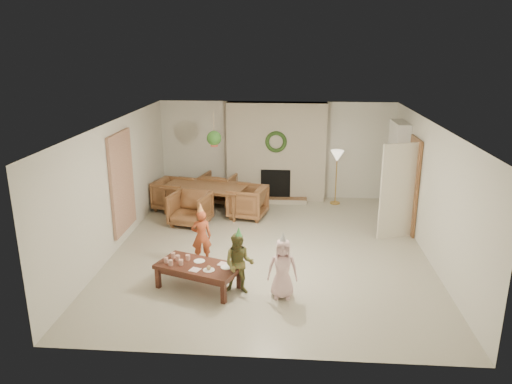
# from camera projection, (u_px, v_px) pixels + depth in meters

# --- Properties ---
(floor) EXTENTS (7.00, 7.00, 0.00)m
(floor) POSITION_uv_depth(u_px,v_px,m) (270.00, 249.00, 9.66)
(floor) COLOR #B7B29E
(floor) RESTS_ON ground
(ceiling) EXTENTS (7.00, 7.00, 0.00)m
(ceiling) POSITION_uv_depth(u_px,v_px,m) (271.00, 123.00, 8.93)
(ceiling) COLOR white
(ceiling) RESTS_ON wall_back
(wall_back) EXTENTS (7.00, 0.00, 7.00)m
(wall_back) POSITION_uv_depth(u_px,v_px,m) (276.00, 150.00, 12.64)
(wall_back) COLOR silver
(wall_back) RESTS_ON floor
(wall_front) EXTENTS (7.00, 0.00, 7.00)m
(wall_front) POSITION_uv_depth(u_px,v_px,m) (257.00, 270.00, 5.96)
(wall_front) COLOR silver
(wall_front) RESTS_ON floor
(wall_left) EXTENTS (0.00, 7.00, 7.00)m
(wall_left) POSITION_uv_depth(u_px,v_px,m) (117.00, 185.00, 9.51)
(wall_left) COLOR silver
(wall_left) RESTS_ON floor
(wall_right) EXTENTS (0.00, 7.00, 7.00)m
(wall_right) POSITION_uv_depth(u_px,v_px,m) (431.00, 192.00, 9.08)
(wall_right) COLOR silver
(wall_right) RESTS_ON floor
(fireplace_mass) EXTENTS (2.50, 0.40, 2.50)m
(fireplace_mass) POSITION_uv_depth(u_px,v_px,m) (276.00, 152.00, 12.45)
(fireplace_mass) COLOR #4D1D14
(fireplace_mass) RESTS_ON floor
(fireplace_hearth) EXTENTS (1.60, 0.30, 0.12)m
(fireplace_hearth) POSITION_uv_depth(u_px,v_px,m) (275.00, 200.00, 12.46)
(fireplace_hearth) COLOR brown
(fireplace_hearth) RESTS_ON floor
(fireplace_firebox) EXTENTS (0.75, 0.12, 0.75)m
(fireplace_firebox) POSITION_uv_depth(u_px,v_px,m) (276.00, 184.00, 12.51)
(fireplace_firebox) COLOR black
(fireplace_firebox) RESTS_ON floor
(fireplace_wreath) EXTENTS (0.54, 0.10, 0.54)m
(fireplace_wreath) POSITION_uv_depth(u_px,v_px,m) (276.00, 142.00, 12.14)
(fireplace_wreath) COLOR #203E17
(fireplace_wreath) RESTS_ON fireplace_mass
(floor_lamp_base) EXTENTS (0.26, 0.26, 0.03)m
(floor_lamp_base) POSITION_uv_depth(u_px,v_px,m) (335.00, 203.00, 12.41)
(floor_lamp_base) COLOR gold
(floor_lamp_base) RESTS_ON floor
(floor_lamp_post) EXTENTS (0.03, 0.03, 1.23)m
(floor_lamp_post) POSITION_uv_depth(u_px,v_px,m) (336.00, 179.00, 12.23)
(floor_lamp_post) COLOR gold
(floor_lamp_post) RESTS_ON floor
(floor_lamp_shade) EXTENTS (0.33, 0.33, 0.27)m
(floor_lamp_shade) POSITION_uv_depth(u_px,v_px,m) (337.00, 156.00, 12.06)
(floor_lamp_shade) COLOR beige
(floor_lamp_shade) RESTS_ON floor_lamp_post
(bookshelf_carcass) EXTENTS (0.30, 1.00, 2.20)m
(bookshelf_carcass) POSITION_uv_depth(u_px,v_px,m) (397.00, 169.00, 11.33)
(bookshelf_carcass) COLOR white
(bookshelf_carcass) RESTS_ON floor
(bookshelf_shelf_a) EXTENTS (0.30, 0.92, 0.03)m
(bookshelf_shelf_a) POSITION_uv_depth(u_px,v_px,m) (394.00, 196.00, 11.52)
(bookshelf_shelf_a) COLOR white
(bookshelf_shelf_a) RESTS_ON bookshelf_carcass
(bookshelf_shelf_b) EXTENTS (0.30, 0.92, 0.03)m
(bookshelf_shelf_b) POSITION_uv_depth(u_px,v_px,m) (395.00, 179.00, 11.41)
(bookshelf_shelf_b) COLOR white
(bookshelf_shelf_b) RESTS_ON bookshelf_carcass
(bookshelf_shelf_c) EXTENTS (0.30, 0.92, 0.03)m
(bookshelf_shelf_c) POSITION_uv_depth(u_px,v_px,m) (396.00, 163.00, 11.29)
(bookshelf_shelf_c) COLOR white
(bookshelf_shelf_c) RESTS_ON bookshelf_carcass
(bookshelf_shelf_d) EXTENTS (0.30, 0.92, 0.03)m
(bookshelf_shelf_d) POSITION_uv_depth(u_px,v_px,m) (398.00, 146.00, 11.17)
(bookshelf_shelf_d) COLOR white
(bookshelf_shelf_d) RESTS_ON bookshelf_carcass
(books_row_lower) EXTENTS (0.20, 0.40, 0.24)m
(books_row_lower) POSITION_uv_depth(u_px,v_px,m) (394.00, 192.00, 11.34)
(books_row_lower) COLOR #B93C22
(books_row_lower) RESTS_ON bookshelf_shelf_a
(books_row_mid) EXTENTS (0.20, 0.44, 0.24)m
(books_row_mid) POSITION_uv_depth(u_px,v_px,m) (394.00, 173.00, 11.41)
(books_row_mid) COLOR navy
(books_row_mid) RESTS_ON bookshelf_shelf_b
(books_row_upper) EXTENTS (0.20, 0.36, 0.22)m
(books_row_upper) POSITION_uv_depth(u_px,v_px,m) (397.00, 158.00, 11.16)
(books_row_upper) COLOR #C18029
(books_row_upper) RESTS_ON bookshelf_shelf_c
(door_frame) EXTENTS (0.05, 0.86, 2.04)m
(door_frame) POSITION_uv_depth(u_px,v_px,m) (413.00, 186.00, 10.30)
(door_frame) COLOR brown
(door_frame) RESTS_ON floor
(door_leaf) EXTENTS (0.77, 0.32, 2.00)m
(door_leaf) POSITION_uv_depth(u_px,v_px,m) (398.00, 191.00, 9.97)
(door_leaf) COLOR beige
(door_leaf) RESTS_ON floor
(curtain_panel) EXTENTS (0.06, 1.20, 2.00)m
(curtain_panel) POSITION_uv_depth(u_px,v_px,m) (122.00, 182.00, 9.70)
(curtain_panel) COLOR tan
(curtain_panel) RESTS_ON wall_left
(dining_table) EXTENTS (2.12, 1.49, 0.68)m
(dining_table) POSITION_uv_depth(u_px,v_px,m) (205.00, 199.00, 11.64)
(dining_table) COLOR brown
(dining_table) RESTS_ON floor
(dining_chair_near) EXTENTS (0.97, 0.99, 0.75)m
(dining_chair_near) POSITION_uv_depth(u_px,v_px,m) (190.00, 209.00, 10.85)
(dining_chair_near) COLOR brown
(dining_chair_near) RESTS_ON floor
(dining_chair_far) EXTENTS (0.97, 0.99, 0.75)m
(dining_chair_far) POSITION_uv_depth(u_px,v_px,m) (219.00, 188.00, 12.40)
(dining_chair_far) COLOR brown
(dining_chair_far) RESTS_ON floor
(dining_chair_left) EXTENTS (0.99, 0.97, 0.75)m
(dining_chair_left) POSITION_uv_depth(u_px,v_px,m) (173.00, 195.00, 11.87)
(dining_chair_left) COLOR brown
(dining_chair_left) RESTS_ON floor
(dining_chair_right) EXTENTS (0.99, 0.97, 0.75)m
(dining_chair_right) POSITION_uv_depth(u_px,v_px,m) (248.00, 202.00, 11.32)
(dining_chair_right) COLOR brown
(dining_chair_right) RESTS_ON floor
(hanging_plant_cord) EXTENTS (0.01, 0.01, 0.70)m
(hanging_plant_cord) POSITION_uv_depth(u_px,v_px,m) (214.00, 128.00, 10.56)
(hanging_plant_cord) COLOR tan
(hanging_plant_cord) RESTS_ON ceiling
(hanging_plant_pot) EXTENTS (0.16, 0.16, 0.12)m
(hanging_plant_pot) POSITION_uv_depth(u_px,v_px,m) (214.00, 144.00, 10.66)
(hanging_plant_pot) COLOR #AF4838
(hanging_plant_pot) RESTS_ON hanging_plant_cord
(hanging_plant_foliage) EXTENTS (0.32, 0.32, 0.32)m
(hanging_plant_foliage) POSITION_uv_depth(u_px,v_px,m) (214.00, 138.00, 10.63)
(hanging_plant_foliage) COLOR #224F1A
(hanging_plant_foliage) RESTS_ON hanging_plant_pot
(coffee_table_top) EXTENTS (1.51, 1.11, 0.06)m
(coffee_table_top) POSITION_uv_depth(u_px,v_px,m) (198.00, 266.00, 8.02)
(coffee_table_top) COLOR #4B2419
(coffee_table_top) RESTS_ON floor
(coffee_table_apron) EXTENTS (1.37, 0.97, 0.08)m
(coffee_table_apron) POSITION_uv_depth(u_px,v_px,m) (198.00, 270.00, 8.04)
(coffee_table_apron) COLOR #4B2419
(coffee_table_apron) RESTS_ON floor
(coffee_leg_fl) EXTENTS (0.09, 0.09, 0.35)m
(coffee_leg_fl) POSITION_uv_depth(u_px,v_px,m) (158.00, 278.00, 8.08)
(coffee_leg_fl) COLOR #4B2419
(coffee_leg_fl) RESTS_ON floor
(coffee_leg_fr) EXTENTS (0.09, 0.09, 0.35)m
(coffee_leg_fr) POSITION_uv_depth(u_px,v_px,m) (223.00, 293.00, 7.59)
(coffee_leg_fr) COLOR #4B2419
(coffee_leg_fr) RESTS_ON floor
(coffee_leg_bl) EXTENTS (0.09, 0.09, 0.35)m
(coffee_leg_bl) POSITION_uv_depth(u_px,v_px,m) (177.00, 265.00, 8.56)
(coffee_leg_bl) COLOR #4B2419
(coffee_leg_bl) RESTS_ON floor
(coffee_leg_br) EXTENTS (0.09, 0.09, 0.35)m
(coffee_leg_br) POSITION_uv_depth(u_px,v_px,m) (239.00, 278.00, 8.07)
(coffee_leg_br) COLOR #4B2419
(coffee_leg_br) RESTS_ON floor
(cup_a) EXTENTS (0.09, 0.09, 0.09)m
(cup_a) POSITION_uv_depth(u_px,v_px,m) (166.00, 260.00, 8.07)
(cup_a) COLOR silver
(cup_a) RESTS_ON coffee_table_top
(cup_b) EXTENTS (0.09, 0.09, 0.09)m
(cup_b) POSITION_uv_depth(u_px,v_px,m) (173.00, 255.00, 8.25)
(cup_b) COLOR silver
(cup_b) RESTS_ON coffee_table_top
(cup_c) EXTENTS (0.09, 0.09, 0.09)m
(cup_c) POSITION_uv_depth(u_px,v_px,m) (171.00, 263.00, 7.97)
(cup_c) COLOR silver
(cup_c) RESTS_ON coffee_table_top
(cup_d) EXTENTS (0.09, 0.09, 0.09)m
(cup_d) POSITION_uv_depth(u_px,v_px,m) (178.00, 258.00, 8.15)
(cup_d) COLOR silver
(cup_d) RESTS_ON coffee_table_top
(cup_e) EXTENTS (0.09, 0.09, 0.09)m
(cup_e) POSITION_uv_depth(u_px,v_px,m) (181.00, 262.00, 7.99)
(cup_e) COLOR silver
(cup_e) RESTS_ON coffee_table_top
(cup_f) EXTENTS (0.09, 0.09, 0.09)m
(cup_f) POSITION_uv_depth(u_px,v_px,m) (188.00, 257.00, 8.17)
(cup_f) COLOR silver
(cup_f) RESTS_ON coffee_table_top
(plate_a) EXTENTS (0.24, 0.24, 0.01)m
(plate_a) POSITION_uv_depth(u_px,v_px,m) (199.00, 261.00, 8.14)
(plate_a) COLOR white
(plate_a) RESTS_ON coffee_table_top
(plate_b) EXTENTS (0.24, 0.24, 0.01)m
(plate_b) POSITION_uv_depth(u_px,v_px,m) (209.00, 270.00, 7.81)
(plate_b) COLOR white
(plate_b) RESTS_ON coffee_table_top
(plate_c) EXTENTS (0.24, 0.24, 0.01)m
(plate_c) POSITION_uv_depth(u_px,v_px,m) (226.00, 267.00, 7.91)
(plate_c) COLOR white
(plate_c) RESTS_ON coffee_table_top
(food_scoop) EXTENTS (0.09, 0.09, 0.07)m
(food_scoop) POSITION_uv_depth(u_px,v_px,m) (209.00, 268.00, 7.80)
(food_scoop) COLOR tan
(food_scoop) RESTS_ON plate_b
(napkin_left) EXTENTS (0.20, 0.20, 0.01)m
(napkin_left) POSITION_uv_depth(u_px,v_px,m) (195.00, 270.00, 7.82)
(napkin_left) COLOR beige
(napkin_left) RESTS_ON coffee_table_top
(napkin_right) EXTENTS (0.20, 0.20, 0.01)m
(napkin_right) POSITION_uv_depth(u_px,v_px,m) (223.00, 264.00, 8.03)
(napkin_right) COLOR beige
(napkin_right) RESTS_ON coffee_table_top
(child_red) EXTENTS (0.42, 0.32, 1.01)m
(child_red) POSITION_uv_depth(u_px,v_px,m) (201.00, 237.00, 8.94)
(child_red) COLOR #A14122
(child_red) RESTS_ON floor
(party_hat_red) EXTENTS (0.15, 0.15, 0.19)m
(party_hat_red) POSITION_uv_depth(u_px,v_px,m) (200.00, 208.00, 8.78)
(party_hat_red) COLOR #D9C648
(party_hat_red) RESTS_ON child_red
(child_plaid) EXTENTS (0.51, 0.40, 1.02)m
(child_plaid) POSITION_uv_depth(u_px,v_px,m) (239.00, 264.00, 7.83)
(child_plaid) COLOR brown
(child_plaid) RESTS_ON floor
(party_hat_plaid) EXTENTS (0.16, 0.16, 0.17)m
(party_hat_plaid) POSITION_uv_depth(u_px,v_px,m) (239.00, 232.00, 7.67)
(party_hat_plaid) COLOR #4CB257
(party_hat_plaid) RESTS_ON child_plaid
(child_pink) EXTENTS (0.49, 0.32, 0.98)m
(child_pink) POSITION_uv_depth(u_px,v_px,m) (283.00, 269.00, 7.70)
(child_pink) COLOR #F4C3C7
(child_pink) RESTS_ON floor
(party_hat_pink) EXTENTS (0.15, 0.15, 0.18)m
(party_hat_pink) POSITION_uv_depth(u_px,v_px,m) (283.00, 237.00, 7.54)
(party_hat_pink) COLOR silver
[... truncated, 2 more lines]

